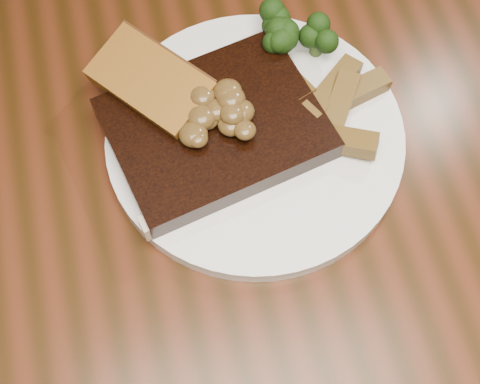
{
  "coord_description": "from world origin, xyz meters",
  "views": [
    {
      "loc": [
        -0.07,
        -0.24,
        1.3
      ],
      "look_at": [
        -0.02,
        -0.0,
        0.78
      ],
      "focal_mm": 50.0,
      "sensor_mm": 36.0,
      "label": 1
    }
  ],
  "objects_px": {
    "plate": "(255,138)",
    "garlic_bread": "(154,95)",
    "potato_wedges": "(312,114)",
    "steak": "(216,129)",
    "dining_table": "(254,236)"
  },
  "relations": [
    {
      "from": "potato_wedges",
      "to": "steak",
      "type": "bearing_deg",
      "value": 176.84
    },
    {
      "from": "plate",
      "to": "garlic_bread",
      "type": "height_order",
      "value": "garlic_bread"
    },
    {
      "from": "plate",
      "to": "potato_wedges",
      "type": "distance_m",
      "value": 0.06
    },
    {
      "from": "plate",
      "to": "steak",
      "type": "bearing_deg",
      "value": 168.66
    },
    {
      "from": "dining_table",
      "to": "plate",
      "type": "relative_size",
      "value": 5.8
    },
    {
      "from": "garlic_bread",
      "to": "dining_table",
      "type": "bearing_deg",
      "value": -7.34
    },
    {
      "from": "plate",
      "to": "steak",
      "type": "xyz_separation_m",
      "value": [
        -0.04,
        0.01,
        0.02
      ]
    },
    {
      "from": "potato_wedges",
      "to": "dining_table",
      "type": "bearing_deg",
      "value": -138.68
    },
    {
      "from": "steak",
      "to": "garlic_bread",
      "type": "height_order",
      "value": "steak"
    },
    {
      "from": "dining_table",
      "to": "steak",
      "type": "xyz_separation_m",
      "value": [
        -0.02,
        0.06,
        0.12
      ]
    },
    {
      "from": "plate",
      "to": "garlic_bread",
      "type": "relative_size",
      "value": 2.52
    },
    {
      "from": "dining_table",
      "to": "plate",
      "type": "height_order",
      "value": "plate"
    },
    {
      "from": "potato_wedges",
      "to": "garlic_bread",
      "type": "bearing_deg",
      "value": 158.0
    },
    {
      "from": "garlic_bread",
      "to": "potato_wedges",
      "type": "xyz_separation_m",
      "value": [
        0.14,
        -0.06,
        0.0
      ]
    },
    {
      "from": "steak",
      "to": "plate",
      "type": "bearing_deg",
      "value": -23.38
    }
  ]
}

